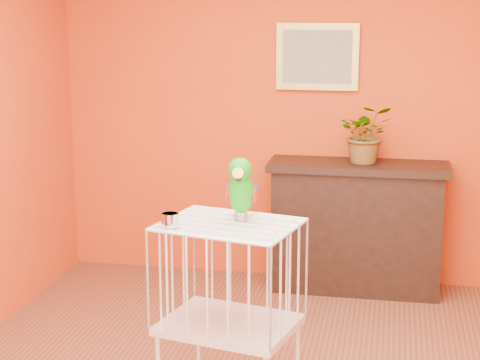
# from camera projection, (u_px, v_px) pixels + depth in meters

# --- Properties ---
(room_shell) EXTENTS (4.50, 4.50, 4.50)m
(room_shell) POSITION_uv_depth(u_px,v_px,m) (272.00, 120.00, 3.93)
(room_shell) COLOR #CC4113
(room_shell) RESTS_ON ground
(console_cabinet) EXTENTS (1.33, 0.48, 0.99)m
(console_cabinet) POSITION_uv_depth(u_px,v_px,m) (356.00, 227.00, 6.04)
(console_cabinet) COLOR black
(console_cabinet) RESTS_ON ground
(potted_plant) EXTENTS (0.43, 0.47, 0.34)m
(potted_plant) POSITION_uv_depth(u_px,v_px,m) (366.00, 141.00, 5.85)
(potted_plant) COLOR #26722D
(potted_plant) RESTS_ON console_cabinet
(framed_picture) EXTENTS (0.62, 0.04, 0.50)m
(framed_picture) POSITION_uv_depth(u_px,v_px,m) (317.00, 57.00, 6.02)
(framed_picture) COLOR gold
(framed_picture) RESTS_ON room_shell
(birdcage) EXTENTS (0.77, 0.65, 1.04)m
(birdcage) POSITION_uv_depth(u_px,v_px,m) (229.00, 315.00, 4.22)
(birdcage) COLOR silver
(birdcage) RESTS_ON ground
(feed_cup) EXTENTS (0.10, 0.10, 0.07)m
(feed_cup) POSITION_uv_depth(u_px,v_px,m) (170.00, 220.00, 4.04)
(feed_cup) COLOR silver
(feed_cup) RESTS_ON birdcage
(parrot) EXTENTS (0.17, 0.31, 0.35)m
(parrot) POSITION_uv_depth(u_px,v_px,m) (241.00, 189.00, 4.11)
(parrot) COLOR #59544C
(parrot) RESTS_ON birdcage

